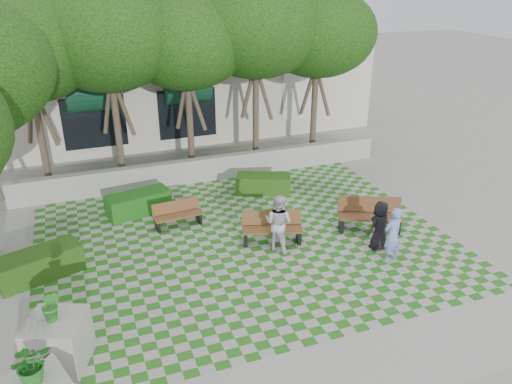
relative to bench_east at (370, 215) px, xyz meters
name	(u,v)px	position (x,y,z in m)	size (l,w,h in m)	color
ground	(258,260)	(-3.91, -0.47, -0.49)	(90.00, 90.00, 0.00)	gray
lawn	(246,243)	(-3.91, 0.53, -0.49)	(12.00, 12.00, 0.00)	#2B721E
sidewalk_south	(341,375)	(-3.91, -5.17, -0.49)	(16.00, 2.00, 0.01)	#9E9B93
retaining_wall	(201,170)	(-3.91, 5.73, -0.04)	(15.00, 0.36, 0.90)	#9E9B93
bench_east	(370,215)	(0.00, 0.00, 0.00)	(2.05, 1.37, 1.03)	brown
bench_mid	(272,228)	(-3.15, 0.37, -0.04)	(1.90, 1.11, 0.95)	brown
bench_west	(177,215)	(-5.57, 2.38, -0.11)	(1.57, 0.64, 0.81)	brown
hedge_midright	(263,184)	(-2.07, 3.80, -0.15)	(1.96, 0.78, 0.69)	#204913
hedge_midleft	(139,203)	(-6.60, 3.73, -0.13)	(2.07, 0.83, 0.72)	#185216
hedge_west	(39,265)	(-9.64, 0.81, -0.12)	(2.15, 0.86, 0.75)	#204512
planter_back	(58,339)	(-9.19, -2.76, 0.11)	(1.42, 1.42, 1.82)	#9E9B93
person_blue	(392,235)	(-0.46, -1.82, 0.33)	(0.60, 0.40, 1.66)	#768FD8
person_dark	(380,225)	(-0.39, -1.09, 0.25)	(0.73, 0.48, 1.49)	black
person_white	(278,223)	(-3.15, -0.11, 0.38)	(0.85, 0.66, 1.75)	silver
tree_row	(142,47)	(-5.77, 5.48, 4.68)	(17.70, 13.40, 7.41)	#47382B
building	(177,76)	(-2.98, 13.61, 2.02)	(18.00, 8.92, 5.15)	beige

